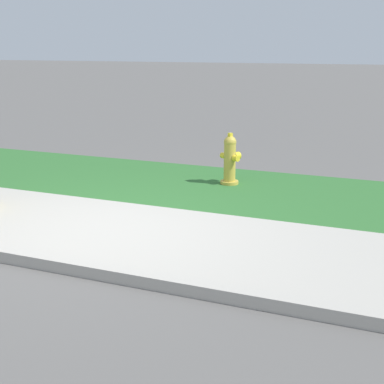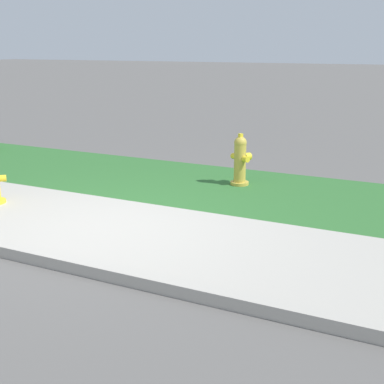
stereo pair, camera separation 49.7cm
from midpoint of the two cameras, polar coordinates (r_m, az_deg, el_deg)
name	(u,v)px [view 2 (the right image)]	position (r m, az deg, el deg)	size (l,w,h in m)	color
ground_plane	(102,228)	(6.42, -7.38, -3.81)	(120.00, 120.00, 0.00)	#5B5956
sidewalk_pavement	(102,227)	(6.42, -7.38, -3.77)	(18.00, 2.16, 0.01)	#ADA89E
grass_verge	(191,183)	(8.40, 1.63, 0.96)	(18.00, 2.59, 0.01)	#2D662D
street_curb	(34,256)	(5.54, -14.09, -6.66)	(18.00, 0.16, 0.12)	#ADA89E
fire_hydrant_at_driveway	(240,160)	(8.28, 6.90, 3.37)	(0.36, 0.34, 0.80)	gold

